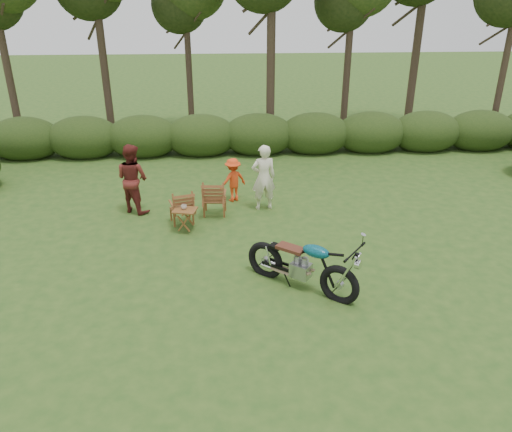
{
  "coord_description": "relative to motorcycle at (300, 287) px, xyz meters",
  "views": [
    {
      "loc": [
        -1.23,
        -8.04,
        5.22
      ],
      "look_at": [
        -0.59,
        1.51,
        0.9
      ],
      "focal_mm": 35.0,
      "sensor_mm": 36.0,
      "label": 1
    }
  ],
  "objects": [
    {
      "name": "child",
      "position": [
        -1.18,
        4.46,
        0.0
      ],
      "size": [
        0.89,
        0.77,
        1.19
      ],
      "primitive_type": "imported",
      "rotation": [
        0.0,
        0.0,
        3.66
      ],
      "color": "#E94016",
      "rests_on": "ground"
    },
    {
      "name": "adult_a",
      "position": [
        -0.4,
        3.86,
        0.0
      ],
      "size": [
        0.68,
        0.5,
        1.73
      ],
      "primitive_type": "imported",
      "rotation": [
        0.0,
        0.0,
        3.29
      ],
      "color": "beige",
      "rests_on": "ground"
    },
    {
      "name": "cup",
      "position": [
        -2.37,
        2.65,
        0.61
      ],
      "size": [
        0.17,
        0.17,
        0.1
      ],
      "primitive_type": "imported",
      "rotation": [
        0.0,
        0.0,
        -0.35
      ],
      "color": "#C1B19F",
      "rests_on": "side_table"
    },
    {
      "name": "side_table",
      "position": [
        -2.35,
        2.62,
        0.28
      ],
      "size": [
        0.64,
        0.57,
        0.56
      ],
      "primitive_type": null,
      "rotation": [
        0.0,
        0.0,
        -0.23
      ],
      "color": "brown",
      "rests_on": "ground"
    },
    {
      "name": "lawn_chair_right",
      "position": [
        -1.67,
        3.58,
        0.0
      ],
      "size": [
        0.69,
        0.69,
        0.93
      ],
      "primitive_type": null,
      "rotation": [
        0.0,
        0.0,
        3.06
      ],
      "color": "brown",
      "rests_on": "ground"
    },
    {
      "name": "adult_b",
      "position": [
        -3.74,
        3.93,
        0.0
      ],
      "size": [
        1.1,
        1.05,
        1.79
      ],
      "primitive_type": "imported",
      "rotation": [
        0.0,
        0.0,
        2.54
      ],
      "color": "maroon",
      "rests_on": "ground"
    },
    {
      "name": "ground",
      "position": [
        -0.17,
        -0.13,
        0.0
      ],
      "size": [
        80.0,
        80.0,
        0.0
      ],
      "primitive_type": "plane",
      "color": "#254717",
      "rests_on": "ground"
    },
    {
      "name": "lawn_chair_left",
      "position": [
        -2.47,
        3.12,
        0.0
      ],
      "size": [
        0.74,
        0.74,
        0.86
      ],
      "primitive_type": null,
      "rotation": [
        0.0,
        0.0,
        3.43
      ],
      "color": "brown",
      "rests_on": "ground"
    },
    {
      "name": "motorcycle",
      "position": [
        0.0,
        0.0,
        0.0
      ],
      "size": [
        2.32,
        2.09,
        1.3
      ],
      "primitive_type": null,
      "rotation": [
        0.0,
        0.0,
        -0.67
      ],
      "color": "#0B7B8F",
      "rests_on": "ground"
    },
    {
      "name": "tree_line",
      "position": [
        0.33,
        9.61,
        3.81
      ],
      "size": [
        22.52,
        11.62,
        8.14
      ],
      "color": "#34251C",
      "rests_on": "ground"
    }
  ]
}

